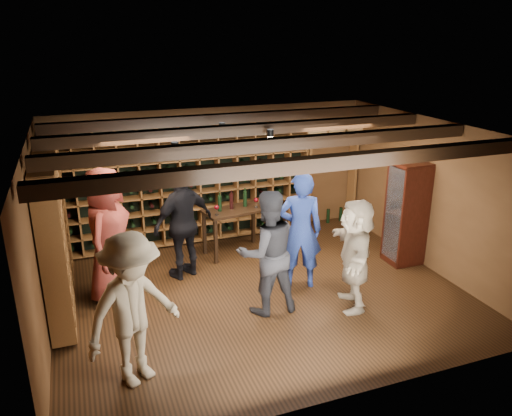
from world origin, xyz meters
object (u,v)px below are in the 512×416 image
object	(u,v)px
guest_woman_black	(183,223)
tasting_table	(235,214)
man_blue_shirt	(300,231)
guest_beige	(355,254)
guest_red_floral	(108,235)
guest_khaki	(133,310)
man_grey_suit	(267,253)
display_cabinet	(406,215)

from	to	relation	value
guest_woman_black	tasting_table	bearing A→B (deg)	-173.85
man_blue_shirt	guest_beige	xyz separation A→B (m)	(0.46, -0.85, -0.10)
man_blue_shirt	guest_woman_black	bearing A→B (deg)	-10.16
guest_beige	guest_red_floral	bearing A→B (deg)	-92.93
guest_red_floral	tasting_table	distance (m)	2.43
guest_red_floral	guest_beige	distance (m)	3.57
man_blue_shirt	guest_red_floral	size ratio (longest dim) A/B	0.91
man_blue_shirt	guest_khaki	bearing A→B (deg)	48.20
man_grey_suit	guest_khaki	world-z (taller)	guest_khaki
man_blue_shirt	man_grey_suit	distance (m)	0.93
tasting_table	guest_khaki	bearing A→B (deg)	-136.00
display_cabinet	guest_khaki	size ratio (longest dim) A/B	0.96
guest_beige	tasting_table	size ratio (longest dim) A/B	1.38
display_cabinet	guest_red_floral	world-z (taller)	guest_red_floral
tasting_table	display_cabinet	bearing A→B (deg)	-37.86
man_blue_shirt	guest_beige	size ratio (longest dim) A/B	1.13
man_blue_shirt	guest_beige	distance (m)	0.97
guest_woman_black	tasting_table	size ratio (longest dim) A/B	1.55
display_cabinet	tasting_table	xyz separation A→B (m)	(-2.61, 1.37, -0.12)
guest_woman_black	guest_khaki	size ratio (longest dim) A/B	1.01
display_cabinet	man_grey_suit	distance (m)	2.89
man_blue_shirt	tasting_table	bearing A→B (deg)	-49.91
display_cabinet	guest_woman_black	xyz separation A→B (m)	(-3.66, 0.78, 0.06)
tasting_table	guest_red_floral	bearing A→B (deg)	-167.93
man_grey_suit	guest_beige	xyz separation A→B (m)	(1.21, -0.31, -0.08)
man_grey_suit	tasting_table	world-z (taller)	man_grey_suit
guest_khaki	guest_beige	bearing A→B (deg)	-17.09
display_cabinet	guest_beige	size ratio (longest dim) A/B	1.07
tasting_table	guest_woman_black	bearing A→B (deg)	-160.95
display_cabinet	man_grey_suit	size ratio (longest dim) A/B	0.97
man_blue_shirt	guest_beige	world-z (taller)	man_blue_shirt
guest_beige	guest_woman_black	bearing A→B (deg)	-109.56
guest_woman_black	tasting_table	xyz separation A→B (m)	(1.05, 0.59, -0.18)
guest_khaki	tasting_table	world-z (taller)	guest_khaki
man_grey_suit	guest_beige	bearing A→B (deg)	165.76
man_grey_suit	guest_woman_black	size ratio (longest dim) A/B	0.98
guest_beige	display_cabinet	bearing A→B (deg)	143.55
man_grey_suit	guest_beige	world-z (taller)	man_grey_suit
man_grey_suit	guest_woman_black	distance (m)	1.70
guest_khaki	man_grey_suit	bearing A→B (deg)	-2.70
guest_woman_black	guest_beige	world-z (taller)	guest_woman_black
man_grey_suit	man_blue_shirt	bearing A→B (deg)	-144.41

